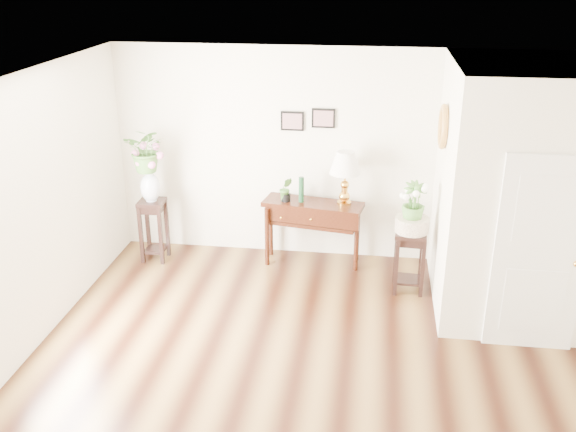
% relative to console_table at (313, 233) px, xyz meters
% --- Properties ---
extents(floor, '(6.00, 5.50, 0.02)m').
position_rel_console_table_xyz_m(floor, '(0.34, -2.44, -0.43)').
color(floor, brown).
rests_on(floor, ground).
extents(ceiling, '(6.00, 5.50, 0.02)m').
position_rel_console_table_xyz_m(ceiling, '(0.34, -2.44, 2.37)').
color(ceiling, white).
rests_on(ceiling, ground).
extents(wall_back, '(6.00, 0.02, 2.80)m').
position_rel_console_table_xyz_m(wall_back, '(0.34, 0.31, 0.97)').
color(wall_back, '#EEE6CD').
rests_on(wall_back, ground).
extents(wall_left, '(0.02, 5.50, 2.80)m').
position_rel_console_table_xyz_m(wall_left, '(-2.66, -2.44, 0.97)').
color(wall_left, '#EEE6CD').
rests_on(wall_left, ground).
extents(partition, '(1.80, 1.95, 2.80)m').
position_rel_console_table_xyz_m(partition, '(2.44, -0.67, 0.97)').
color(partition, '#EEE6CD').
rests_on(partition, floor).
extents(door, '(0.90, 0.05, 2.10)m').
position_rel_console_table_xyz_m(door, '(2.44, -1.67, 0.62)').
color(door, silver).
rests_on(door, floor).
extents(art_print_left, '(0.30, 0.02, 0.25)m').
position_rel_console_table_xyz_m(art_print_left, '(-0.31, 0.29, 1.42)').
color(art_print_left, black).
rests_on(art_print_left, wall_back).
extents(art_print_right, '(0.30, 0.02, 0.25)m').
position_rel_console_table_xyz_m(art_print_right, '(0.09, 0.29, 1.47)').
color(art_print_right, black).
rests_on(art_print_right, wall_back).
extents(wall_ornament, '(0.07, 0.51, 0.51)m').
position_rel_console_table_xyz_m(wall_ornament, '(1.50, -0.54, 1.62)').
color(wall_ornament, '#A47139').
rests_on(wall_ornament, partition).
extents(console_table, '(1.34, 0.64, 0.86)m').
position_rel_console_table_xyz_m(console_table, '(0.00, 0.00, 0.00)').
color(console_table, black).
rests_on(console_table, floor).
extents(table_lamp, '(0.44, 0.44, 0.71)m').
position_rel_console_table_xyz_m(table_lamp, '(0.40, 0.00, 0.78)').
color(table_lamp, gold).
rests_on(table_lamp, console_table).
extents(green_vase, '(0.09, 0.09, 0.34)m').
position_rel_console_table_xyz_m(green_vase, '(-0.15, 0.00, 0.60)').
color(green_vase, '#14381F').
rests_on(green_vase, console_table).
extents(potted_plant, '(0.19, 0.17, 0.30)m').
position_rel_console_table_xyz_m(potted_plant, '(-0.36, 0.00, 0.58)').
color(potted_plant, '#447A2F').
rests_on(potted_plant, console_table).
extents(plant_stand_a, '(0.34, 0.34, 0.85)m').
position_rel_console_table_xyz_m(plant_stand_a, '(-2.11, -0.20, -0.01)').
color(plant_stand_a, black).
rests_on(plant_stand_a, floor).
extents(porcelain_vase, '(0.30, 0.30, 0.44)m').
position_rel_console_table_xyz_m(porcelain_vase, '(-2.11, -0.20, 0.64)').
color(porcelain_vase, silver).
rests_on(porcelain_vase, plant_stand_a).
extents(lily_arrangement, '(0.55, 0.48, 0.59)m').
position_rel_console_table_xyz_m(lily_arrangement, '(-2.11, -0.20, 1.11)').
color(lily_arrangement, '#447A2F').
rests_on(lily_arrangement, porcelain_vase).
extents(plant_stand_b, '(0.39, 0.39, 0.78)m').
position_rel_console_table_xyz_m(plant_stand_b, '(1.24, -0.60, -0.04)').
color(plant_stand_b, black).
rests_on(plant_stand_b, floor).
extents(ceramic_bowl, '(0.48, 0.48, 0.18)m').
position_rel_console_table_xyz_m(ceramic_bowl, '(1.24, -0.60, 0.43)').
color(ceramic_bowl, '#EFE6C6').
rests_on(ceramic_bowl, plant_stand_b).
extents(narcissus, '(0.36, 0.36, 0.50)m').
position_rel_console_table_xyz_m(narcissus, '(1.24, -0.60, 0.72)').
color(narcissus, '#447A2F').
rests_on(narcissus, ceramic_bowl).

